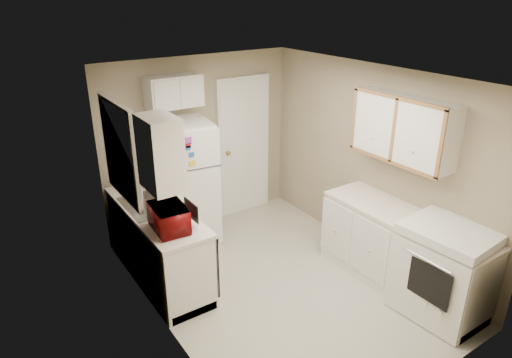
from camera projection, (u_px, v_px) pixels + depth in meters
floor at (280, 283)px, 5.36m from camera, size 3.80×3.80×0.00m
ceiling at (285, 77)px, 4.42m from camera, size 3.80×3.80×0.00m
wall_left at (160, 225)px, 4.17m from camera, size 3.80×3.80×0.00m
wall_right at (373, 164)px, 5.61m from camera, size 3.80×3.80×0.00m
wall_back at (200, 143)px, 6.34m from camera, size 2.80×2.80×0.00m
wall_front at (434, 276)px, 3.44m from camera, size 2.80×2.80×0.00m
left_counter at (159, 244)px, 5.30m from camera, size 0.60×1.80×0.90m
dishwasher at (205, 257)px, 4.98m from camera, size 0.03×0.58×0.72m
sink at (150, 207)px, 5.26m from camera, size 0.54×0.74×0.16m
microwave at (169, 216)px, 4.65m from camera, size 0.50×0.30×0.32m
soap_bottle at (137, 190)px, 5.37m from camera, size 0.10×0.10×0.19m
window_blinds at (121, 151)px, 4.83m from camera, size 0.10×0.98×1.08m
upper_cabinet_left at (160, 153)px, 4.18m from camera, size 0.30×0.45×0.70m
refrigerator at (185, 184)px, 5.95m from camera, size 0.77×0.75×1.67m
cabinet_over_fridge at (174, 91)px, 5.71m from camera, size 0.70×0.30×0.40m
interior_door at (244, 147)px, 6.74m from camera, size 0.86×0.06×2.08m
right_counter at (401, 252)px, 5.14m from camera, size 0.60×2.00×0.90m
stove at (443, 271)px, 4.69m from camera, size 0.74×0.89×1.02m
upper_cabinet_right at (404, 128)px, 4.92m from camera, size 0.30×1.20×0.70m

